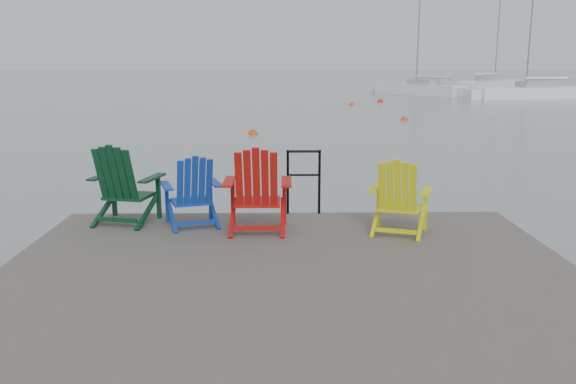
{
  "coord_description": "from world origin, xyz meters",
  "views": [
    {
      "loc": [
        -0.12,
        -5.85,
        2.59
      ],
      "look_at": [
        0.03,
        2.26,
        0.85
      ],
      "focal_mm": 38.0,
      "sensor_mm": 36.0,
      "label": 1
    }
  ],
  "objects_px": {
    "chair_blue": "(193,191)",
    "chair_yellow": "(399,196)",
    "sailboat_far": "(531,93)",
    "buoy_c": "(352,105)",
    "sailboat_mid": "(492,85)",
    "chair_green": "(123,184)",
    "buoy_a": "(404,120)",
    "chair_red": "(257,189)",
    "buoy_b": "(253,134)",
    "handrail": "(304,176)",
    "sailboat_near": "(420,90)",
    "buoy_d": "(380,102)"
  },
  "relations": [
    {
      "from": "sailboat_near",
      "to": "chair_green",
      "type": "bearing_deg",
      "value": -144.32
    },
    {
      "from": "sailboat_near",
      "to": "buoy_c",
      "type": "distance_m",
      "value": 13.43
    },
    {
      "from": "handrail",
      "to": "chair_green",
      "type": "bearing_deg",
      "value": -168.46
    },
    {
      "from": "sailboat_mid",
      "to": "buoy_b",
      "type": "bearing_deg",
      "value": -72.25
    },
    {
      "from": "buoy_a",
      "to": "buoy_c",
      "type": "bearing_deg",
      "value": 97.1
    },
    {
      "from": "sailboat_far",
      "to": "buoy_d",
      "type": "xyz_separation_m",
      "value": [
        -11.54,
        -3.94,
        -0.36
      ]
    },
    {
      "from": "chair_green",
      "to": "buoy_d",
      "type": "height_order",
      "value": "chair_green"
    },
    {
      "from": "chair_red",
      "to": "sailboat_near",
      "type": "height_order",
      "value": "sailboat_near"
    },
    {
      "from": "handrail",
      "to": "buoy_b",
      "type": "height_order",
      "value": "handrail"
    },
    {
      "from": "handrail",
      "to": "chair_blue",
      "type": "relative_size",
      "value": 0.97
    },
    {
      "from": "buoy_d",
      "to": "chair_yellow",
      "type": "bearing_deg",
      "value": -99.18
    },
    {
      "from": "buoy_a",
      "to": "chair_blue",
      "type": "bearing_deg",
      "value": -109.05
    },
    {
      "from": "sailboat_near",
      "to": "sailboat_far",
      "type": "bearing_deg",
      "value": -71.99
    },
    {
      "from": "buoy_a",
      "to": "buoy_c",
      "type": "distance_m",
      "value": 9.8
    },
    {
      "from": "buoy_c",
      "to": "chair_red",
      "type": "bearing_deg",
      "value": -99.19
    },
    {
      "from": "chair_red",
      "to": "buoy_c",
      "type": "distance_m",
      "value": 30.39
    },
    {
      "from": "chair_yellow",
      "to": "buoy_a",
      "type": "distance_m",
      "value": 20.87
    },
    {
      "from": "handrail",
      "to": "buoy_c",
      "type": "distance_m",
      "value": 29.39
    },
    {
      "from": "handrail",
      "to": "sailboat_near",
      "type": "bearing_deg",
      "value": 74.74
    },
    {
      "from": "chair_yellow",
      "to": "chair_blue",
      "type": "bearing_deg",
      "value": -170.27
    },
    {
      "from": "chair_blue",
      "to": "chair_yellow",
      "type": "xyz_separation_m",
      "value": [
        2.58,
        -0.41,
        0.01
      ]
    },
    {
      "from": "sailboat_mid",
      "to": "buoy_d",
      "type": "bearing_deg",
      "value": -77.75
    },
    {
      "from": "sailboat_far",
      "to": "buoy_c",
      "type": "height_order",
      "value": "sailboat_far"
    },
    {
      "from": "chair_green",
      "to": "buoy_c",
      "type": "xyz_separation_m",
      "value": [
        6.61,
        29.55,
        -1.03
      ]
    },
    {
      "from": "handrail",
      "to": "sailboat_near",
      "type": "height_order",
      "value": "sailboat_near"
    },
    {
      "from": "sailboat_mid",
      "to": "buoy_c",
      "type": "height_order",
      "value": "sailboat_mid"
    },
    {
      "from": "chair_green",
      "to": "sailboat_far",
      "type": "bearing_deg",
      "value": 73.62
    },
    {
      "from": "handrail",
      "to": "buoy_d",
      "type": "bearing_deg",
      "value": 78.56
    },
    {
      "from": "handrail",
      "to": "buoy_a",
      "type": "height_order",
      "value": "handrail"
    },
    {
      "from": "chair_green",
      "to": "chair_red",
      "type": "bearing_deg",
      "value": -0.62
    },
    {
      "from": "chair_green",
      "to": "buoy_d",
      "type": "xyz_separation_m",
      "value": [
        8.79,
        32.21,
        -1.03
      ]
    },
    {
      "from": "sailboat_near",
      "to": "sailboat_mid",
      "type": "relative_size",
      "value": 0.86
    },
    {
      "from": "buoy_b",
      "to": "buoy_c",
      "type": "relative_size",
      "value": 1.05
    },
    {
      "from": "chair_yellow",
      "to": "sailboat_mid",
      "type": "bearing_deg",
      "value": 88.47
    },
    {
      "from": "chair_blue",
      "to": "chair_green",
      "type": "bearing_deg",
      "value": 152.6
    },
    {
      "from": "chair_green",
      "to": "chair_red",
      "type": "height_order",
      "value": "chair_red"
    },
    {
      "from": "buoy_b",
      "to": "handrail",
      "type": "bearing_deg",
      "value": -84.9
    },
    {
      "from": "sailboat_far",
      "to": "sailboat_mid",
      "type": "bearing_deg",
      "value": -19.48
    },
    {
      "from": "chair_green",
      "to": "handrail",
      "type": "bearing_deg",
      "value": 24.51
    },
    {
      "from": "sailboat_near",
      "to": "buoy_c",
      "type": "xyz_separation_m",
      "value": [
        -6.84,
        -11.55,
        -0.36
      ]
    },
    {
      "from": "chair_green",
      "to": "buoy_a",
      "type": "xyz_separation_m",
      "value": [
        7.82,
        19.82,
        -1.03
      ]
    },
    {
      "from": "sailboat_mid",
      "to": "buoy_c",
      "type": "relative_size",
      "value": 38.62
    },
    {
      "from": "chair_red",
      "to": "sailboat_mid",
      "type": "distance_m",
      "value": 56.68
    },
    {
      "from": "handrail",
      "to": "chair_blue",
      "type": "bearing_deg",
      "value": -156.17
    },
    {
      "from": "buoy_d",
      "to": "handrail",
      "type": "bearing_deg",
      "value": -101.44
    },
    {
      "from": "chair_red",
      "to": "chair_blue",
      "type": "bearing_deg",
      "value": 163.09
    },
    {
      "from": "buoy_b",
      "to": "buoy_c",
      "type": "bearing_deg",
      "value": 70.24
    },
    {
      "from": "sailboat_near",
      "to": "handrail",
      "type": "bearing_deg",
      "value": -141.46
    },
    {
      "from": "chair_blue",
      "to": "buoy_b",
      "type": "height_order",
      "value": "chair_blue"
    },
    {
      "from": "handrail",
      "to": "buoy_b",
      "type": "relative_size",
      "value": 2.58
    }
  ]
}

